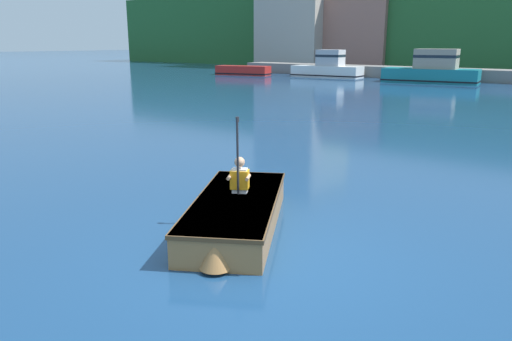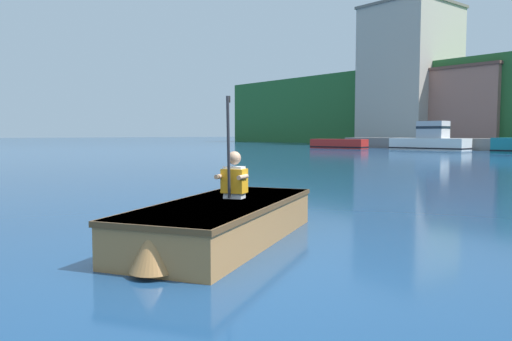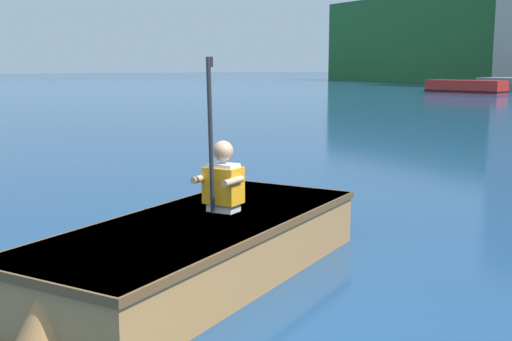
% 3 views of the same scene
% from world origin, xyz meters
% --- Properties ---
extents(moored_boat_dock_west_inner, '(5.08, 2.68, 0.80)m').
position_xyz_m(moored_boat_dock_west_inner, '(-24.98, 29.99, 0.37)').
color(moored_boat_dock_west_inner, red).
rests_on(moored_boat_dock_west_inner, ground).
extents(rowboat_foreground, '(2.76, 3.50, 0.48)m').
position_xyz_m(rowboat_foreground, '(-1.19, 0.76, 0.27)').
color(rowboat_foreground, '#A3703D').
rests_on(rowboat_foreground, ground).
extents(person_paddler, '(0.44, 0.44, 1.27)m').
position_xyz_m(person_paddler, '(-1.37, 1.08, 0.75)').
color(person_paddler, silver).
rests_on(person_paddler, rowboat_foreground).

